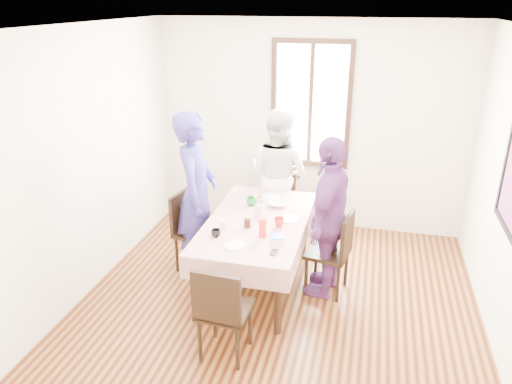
# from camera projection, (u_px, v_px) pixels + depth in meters

# --- Properties ---
(ground) EXTENTS (4.50, 4.50, 0.00)m
(ground) POSITION_uv_depth(u_px,v_px,m) (272.00, 318.00, 4.72)
(ground) COLOR #321408
(ground) RESTS_ON ground
(back_wall) EXTENTS (4.00, 0.00, 4.00)m
(back_wall) POSITION_uv_depth(u_px,v_px,m) (310.00, 128.00, 6.23)
(back_wall) COLOR #F0E2C7
(back_wall) RESTS_ON ground
(window_frame) EXTENTS (1.02, 0.06, 1.62)m
(window_frame) POSITION_uv_depth(u_px,v_px,m) (311.00, 105.00, 6.10)
(window_frame) COLOR black
(window_frame) RESTS_ON back_wall
(window_pane) EXTENTS (0.90, 0.02, 1.50)m
(window_pane) POSITION_uv_depth(u_px,v_px,m) (311.00, 105.00, 6.11)
(window_pane) COLOR white
(window_pane) RESTS_ON back_wall
(dining_table) EXTENTS (0.89, 1.67, 0.75)m
(dining_table) POSITION_uv_depth(u_px,v_px,m) (257.00, 253.00, 5.16)
(dining_table) COLOR black
(dining_table) RESTS_ON ground
(tablecloth) EXTENTS (1.01, 1.79, 0.01)m
(tablecloth) POSITION_uv_depth(u_px,v_px,m) (257.00, 221.00, 5.02)
(tablecloth) COLOR #63080D
(tablecloth) RESTS_ON dining_table
(chair_left) EXTENTS (0.48, 0.48, 0.91)m
(chair_left) POSITION_uv_depth(u_px,v_px,m) (197.00, 232.00, 5.44)
(chair_left) COLOR black
(chair_left) RESTS_ON ground
(chair_right) EXTENTS (0.49, 0.49, 0.91)m
(chair_right) POSITION_uv_depth(u_px,v_px,m) (328.00, 252.00, 5.01)
(chair_right) COLOR black
(chair_right) RESTS_ON ground
(chair_far) EXTENTS (0.48, 0.48, 0.91)m
(chair_far) POSITION_uv_depth(u_px,v_px,m) (279.00, 204.00, 6.16)
(chair_far) COLOR black
(chair_far) RESTS_ON ground
(chair_near) EXTENTS (0.44, 0.44, 0.91)m
(chair_near) POSITION_uv_depth(u_px,v_px,m) (225.00, 309.00, 4.10)
(chair_near) COLOR black
(chair_near) RESTS_ON ground
(person_left) EXTENTS (0.53, 0.72, 1.84)m
(person_left) POSITION_uv_depth(u_px,v_px,m) (196.00, 194.00, 5.26)
(person_left) COLOR navy
(person_left) RESTS_ON ground
(person_far) EXTENTS (1.01, 0.92, 1.69)m
(person_far) POSITION_uv_depth(u_px,v_px,m) (279.00, 176.00, 5.99)
(person_far) COLOR silver
(person_far) RESTS_ON ground
(person_right) EXTENTS (0.60, 1.06, 1.71)m
(person_right) POSITION_uv_depth(u_px,v_px,m) (328.00, 217.00, 4.86)
(person_right) COLOR #5F2E6C
(person_right) RESTS_ON ground
(mug_black) EXTENTS (0.10, 0.10, 0.07)m
(mug_black) POSITION_uv_depth(u_px,v_px,m) (216.00, 233.00, 4.66)
(mug_black) COLOR black
(mug_black) RESTS_ON tablecloth
(mug_flag) EXTENTS (0.13, 0.13, 0.09)m
(mug_flag) POSITION_uv_depth(u_px,v_px,m) (279.00, 222.00, 4.86)
(mug_flag) COLOR red
(mug_flag) RESTS_ON tablecloth
(mug_green) EXTENTS (0.15, 0.15, 0.09)m
(mug_green) POSITION_uv_depth(u_px,v_px,m) (252.00, 201.00, 5.37)
(mug_green) COLOR #0C7226
(mug_green) RESTS_ON tablecloth
(serving_bowl) EXTENTS (0.22, 0.22, 0.05)m
(serving_bowl) POSITION_uv_depth(u_px,v_px,m) (278.00, 204.00, 5.34)
(serving_bowl) COLOR white
(serving_bowl) RESTS_ON tablecloth
(juice_carton) EXTENTS (0.06, 0.06, 0.19)m
(juice_carton) POSITION_uv_depth(u_px,v_px,m) (263.00, 228.00, 4.64)
(juice_carton) COLOR red
(juice_carton) RESTS_ON tablecloth
(butter_tub) EXTENTS (0.12, 0.12, 0.06)m
(butter_tub) POSITION_uv_depth(u_px,v_px,m) (278.00, 240.00, 4.54)
(butter_tub) COLOR white
(butter_tub) RESTS_ON tablecloth
(jam_jar) EXTENTS (0.06, 0.06, 0.09)m
(jam_jar) POSITION_uv_depth(u_px,v_px,m) (247.00, 223.00, 4.84)
(jam_jar) COLOR black
(jam_jar) RESTS_ON tablecloth
(drinking_glass) EXTENTS (0.07, 0.07, 0.10)m
(drinking_glass) POSITION_uv_depth(u_px,v_px,m) (223.00, 224.00, 4.80)
(drinking_glass) COLOR silver
(drinking_glass) RESTS_ON tablecloth
(smartphone) EXTENTS (0.06, 0.12, 0.01)m
(smartphone) POSITION_uv_depth(u_px,v_px,m) (274.00, 252.00, 4.38)
(smartphone) COLOR black
(smartphone) RESTS_ON tablecloth
(flower_vase) EXTENTS (0.07, 0.07, 0.15)m
(flower_vase) POSITION_uv_depth(u_px,v_px,m) (259.00, 211.00, 5.04)
(flower_vase) COLOR silver
(flower_vase) RESTS_ON tablecloth
(plate_right) EXTENTS (0.20, 0.20, 0.01)m
(plate_right) POSITION_uv_depth(u_px,v_px,m) (289.00, 219.00, 5.02)
(plate_right) COLOR white
(plate_right) RESTS_ON tablecloth
(plate_far) EXTENTS (0.20, 0.20, 0.01)m
(plate_far) POSITION_uv_depth(u_px,v_px,m) (271.00, 197.00, 5.59)
(plate_far) COLOR white
(plate_far) RESTS_ON tablecloth
(plate_near) EXTENTS (0.20, 0.20, 0.01)m
(plate_near) POSITION_uv_depth(u_px,v_px,m) (234.00, 246.00, 4.49)
(plate_near) COLOR white
(plate_near) RESTS_ON tablecloth
(butter_lid) EXTENTS (0.12, 0.12, 0.01)m
(butter_lid) POSITION_uv_depth(u_px,v_px,m) (278.00, 237.00, 4.52)
(butter_lid) COLOR blue
(butter_lid) RESTS_ON butter_tub
(flower_bunch) EXTENTS (0.09, 0.09, 0.10)m
(flower_bunch) POSITION_uv_depth(u_px,v_px,m) (259.00, 201.00, 5.00)
(flower_bunch) COLOR yellow
(flower_bunch) RESTS_ON flower_vase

